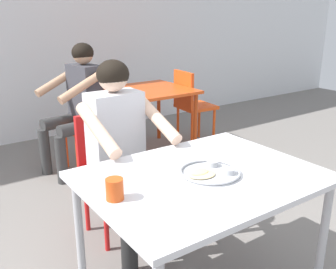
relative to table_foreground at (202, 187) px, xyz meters
The scene contains 9 objects.
table_foreground is the anchor object (origin of this frame).
thali_tray 0.09m from the table_foreground, 28.03° to the right, with size 0.31×0.31×0.03m.
drinking_cup 0.50m from the table_foreground, behind, with size 0.08×0.08×0.10m.
chair_foreground 0.93m from the table_foreground, 95.10° to the left, with size 0.39×0.39×0.85m.
diner_foreground 0.70m from the table_foreground, 96.48° to the left, with size 0.49×0.55×1.24m.
table_background_red 2.30m from the table_foreground, 65.02° to the left, with size 0.89×0.84×0.72m.
chair_red_left 2.07m from the table_foreground, 81.41° to the left, with size 0.40×0.40×0.88m.
chair_red_right 2.57m from the table_foreground, 53.00° to the left, with size 0.42×0.42×0.88m.
patron_background 2.08m from the table_foreground, 84.94° to the left, with size 0.60×0.56×1.24m.
Camera 1 is at (-1.05, -1.31, 1.52)m, focal length 40.67 mm.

